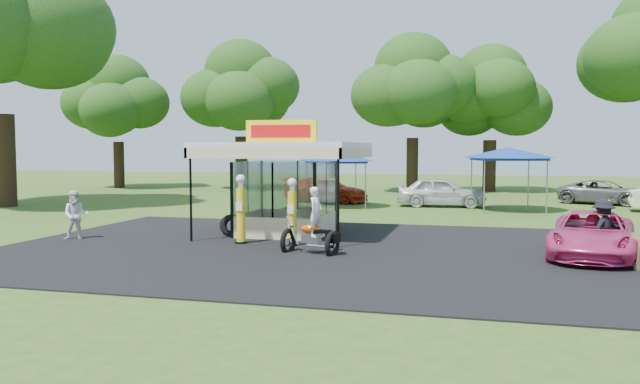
# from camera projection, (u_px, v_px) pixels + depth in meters

# --- Properties ---
(ground) EXTENTS (120.00, 120.00, 0.00)m
(ground) POSITION_uv_depth(u_px,v_px,m) (300.00, 261.00, 17.57)
(ground) COLOR #31531A
(ground) RESTS_ON ground
(asphalt_apron) EXTENTS (20.00, 14.00, 0.04)m
(asphalt_apron) POSITION_uv_depth(u_px,v_px,m) (318.00, 249.00, 19.50)
(asphalt_apron) COLOR black
(asphalt_apron) RESTS_ON ground
(gas_station_kiosk) EXTENTS (5.40, 5.40, 4.18)m
(gas_station_kiosk) POSITION_uv_depth(u_px,v_px,m) (286.00, 187.00, 22.77)
(gas_station_kiosk) COLOR white
(gas_station_kiosk) RESTS_ON ground
(gas_pump_left) EXTENTS (0.43, 0.43, 2.32)m
(gas_pump_left) POSITION_uv_depth(u_px,v_px,m) (241.00, 211.00, 20.57)
(gas_pump_left) COLOR black
(gas_pump_left) RESTS_ON ground
(gas_pump_right) EXTENTS (0.41, 0.41, 2.22)m
(gas_pump_right) POSITION_uv_depth(u_px,v_px,m) (292.00, 214.00, 20.12)
(gas_pump_right) COLOR black
(gas_pump_right) RESTS_ON ground
(motorcycle) EXTENTS (1.85, 1.14, 2.11)m
(motorcycle) POSITION_uv_depth(u_px,v_px,m) (314.00, 227.00, 18.59)
(motorcycle) COLOR black
(motorcycle) RESTS_ON ground
(spare_tires) EXTENTS (0.94, 0.56, 0.81)m
(spare_tires) POSITION_uv_depth(u_px,v_px,m) (231.00, 225.00, 22.55)
(spare_tires) COLOR black
(spare_tires) RESTS_ON ground
(kiosk_car) EXTENTS (2.82, 1.13, 0.96)m
(kiosk_car) POSITION_uv_depth(u_px,v_px,m) (303.00, 216.00, 24.99)
(kiosk_car) COLOR yellow
(kiosk_car) RESTS_ON ground
(pink_sedan) EXTENTS (3.10, 5.20, 1.35)m
(pink_sedan) POSITION_uv_depth(u_px,v_px,m) (592.00, 235.00, 18.03)
(pink_sedan) COLOR #D73A7D
(pink_sedan) RESTS_ON ground
(spectator_west) EXTENTS (1.05, 0.98, 1.73)m
(spectator_west) POSITION_uv_depth(u_px,v_px,m) (76.00, 215.00, 21.56)
(spectator_west) COLOR white
(spectator_west) RESTS_ON ground
(spectator_east_a) EXTENTS (1.24, 1.22, 1.71)m
(spectator_east_a) POSITION_uv_depth(u_px,v_px,m) (603.00, 229.00, 17.93)
(spectator_east_a) COLOR black
(spectator_east_a) RESTS_ON ground
(bg_car_b) EXTENTS (5.31, 2.88, 1.46)m
(bg_car_b) POSITION_uv_depth(u_px,v_px,m) (326.00, 190.00, 36.71)
(bg_car_b) COLOR #B62A0E
(bg_car_b) RESTS_ON ground
(bg_car_c) EXTENTS (4.88, 2.20, 1.63)m
(bg_car_c) POSITION_uv_depth(u_px,v_px,m) (441.00, 192.00, 33.94)
(bg_car_c) COLOR silver
(bg_car_c) RESTS_ON ground
(bg_car_d) EXTENTS (5.44, 4.07, 1.37)m
(bg_car_d) POSITION_uv_depth(u_px,v_px,m) (604.00, 192.00, 35.40)
(bg_car_d) COLOR slate
(bg_car_d) RESTS_ON ground
(tent_west) EXTENTS (4.29, 4.29, 3.00)m
(tent_west) POSITION_uv_depth(u_px,v_px,m) (335.00, 157.00, 33.65)
(tent_west) COLOR gray
(tent_west) RESTS_ON ground
(tent_east) EXTENTS (4.63, 4.63, 3.23)m
(tent_east) POSITION_uv_depth(u_px,v_px,m) (508.00, 153.00, 31.58)
(tent_east) COLOR gray
(tent_east) RESTS_ON ground
(oak_far_a) EXTENTS (8.80, 8.80, 10.42)m
(oak_far_a) POSITION_uv_depth(u_px,v_px,m) (118.00, 105.00, 50.04)
(oak_far_a) COLOR black
(oak_far_a) RESTS_ON ground
(oak_far_b) EXTENTS (9.55, 9.55, 11.39)m
(oak_far_b) POSITION_uv_depth(u_px,v_px,m) (241.00, 96.00, 48.69)
(oak_far_b) COLOR black
(oak_far_b) RESTS_ON ground
(oak_far_c) EXTENTS (9.46, 9.46, 11.14)m
(oak_far_c) POSITION_uv_depth(u_px,v_px,m) (413.00, 94.00, 44.55)
(oak_far_c) COLOR black
(oak_far_c) RESTS_ON ground
(oak_far_d) EXTENTS (8.84, 8.84, 10.53)m
(oak_far_d) POSITION_uv_depth(u_px,v_px,m) (491.00, 100.00, 45.58)
(oak_far_d) COLOR black
(oak_far_d) RESTS_ON ground
(oak_near) EXTENTS (12.92, 12.92, 14.88)m
(oak_near) POSITION_uv_depth(u_px,v_px,m) (2.00, 34.00, 33.49)
(oak_near) COLOR black
(oak_near) RESTS_ON ground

